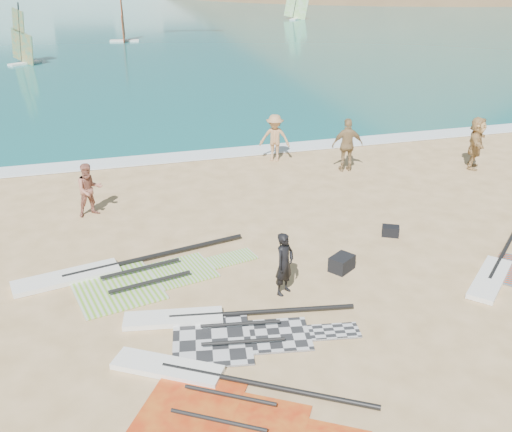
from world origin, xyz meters
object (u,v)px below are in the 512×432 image
object	(u,v)px
beachgoer_back	(347,145)
gear_bag_near	(342,263)
beachgoer_right	(476,143)
rig_grey	(220,328)
beachgoer_mid	(275,138)
rig_red	(209,393)
gear_bag_far	(390,231)
beachgoer_left	(89,190)
rig_green	(121,275)
person_wetsuit	(285,264)

from	to	relation	value
beachgoer_back	gear_bag_near	bearing A→B (deg)	73.23
beachgoer_back	beachgoer_right	world-z (taller)	beachgoer_back
rig_grey	beachgoer_mid	xyz separation A→B (m)	(4.47, 10.17, 0.84)
beachgoer_back	rig_red	bearing A→B (deg)	63.08
gear_bag_far	beachgoer_mid	bearing A→B (deg)	98.52
rig_red	gear_bag_near	distance (m)	5.35
rig_grey	beachgoer_back	xyz separation A→B (m)	(6.62, 8.35, 0.92)
gear_bag_far	beachgoer_left	distance (m)	8.80
rig_red	beachgoer_left	bearing A→B (deg)	133.64
rig_green	person_wetsuit	size ratio (longest dim) A/B	3.99
rig_green	gear_bag_far	size ratio (longest dim) A/B	12.91
rig_green	beachgoer_right	xyz separation A→B (m)	(13.05, 4.54, 0.91)
gear_bag_far	beachgoer_mid	world-z (taller)	beachgoer_mid
gear_bag_near	beachgoer_mid	distance (m)	8.66
beachgoer_back	person_wetsuit	bearing A→B (deg)	64.85
rig_green	beachgoer_right	distance (m)	13.85
person_wetsuit	beachgoer_right	size ratio (longest dim) A/B	0.78
beachgoer_mid	beachgoer_back	xyz separation A→B (m)	(2.15, -1.82, 0.07)
gear_bag_far	beachgoer_back	world-z (taller)	beachgoer_back
beachgoer_left	beachgoer_back	xyz separation A→B (m)	(8.99, 1.54, 0.16)
beachgoer_left	beachgoer_mid	world-z (taller)	beachgoer_mid
rig_green	gear_bag_far	distance (m)	7.36
gear_bag_far	beachgoer_back	bearing A→B (deg)	78.59
beachgoer_back	beachgoer_right	distance (m)	4.73
person_wetsuit	rig_grey	bearing A→B (deg)	174.30
gear_bag_far	beachgoer_mid	distance (m)	7.27
rig_green	rig_red	xyz separation A→B (m)	(1.18, -4.62, -0.00)
rig_green	person_wetsuit	xyz separation A→B (m)	(3.55, -1.76, 0.70)
rig_red	gear_bag_far	size ratio (longest dim) A/B	9.40
rig_grey	beachgoer_left	bearing A→B (deg)	119.08
gear_bag_near	person_wetsuit	world-z (taller)	person_wetsuit
beachgoer_left	beachgoer_back	size ratio (longest dim) A/B	0.84
rig_grey	beachgoer_mid	distance (m)	11.14
rig_grey	person_wetsuit	xyz separation A→B (m)	(1.73, 1.01, 0.70)
beachgoer_left	beachgoer_right	world-z (taller)	beachgoer_right
person_wetsuit	beachgoer_left	bearing A→B (deg)	89.48
rig_red	gear_bag_far	bearing A→B (deg)	70.57
rig_grey	beachgoer_right	size ratio (longest dim) A/B	2.57
person_wetsuit	beachgoer_right	distance (m)	11.40
rig_grey	beachgoer_back	world-z (taller)	beachgoer_back
person_wetsuit	beachgoer_back	xyz separation A→B (m)	(4.88, 7.34, 0.22)
gear_bag_far	person_wetsuit	distance (m)	4.35
person_wetsuit	beachgoer_mid	distance (m)	9.57
rig_grey	person_wetsuit	bearing A→B (deg)	39.98
rig_red	gear_bag_far	distance (m)	7.87
person_wetsuit	beachgoer_mid	bearing A→B (deg)	37.54
beachgoer_right	rig_grey	bearing A→B (deg)	160.46
rig_red	beachgoer_left	distance (m)	8.87
rig_grey	person_wetsuit	distance (m)	2.12
rig_green	gear_bag_far	bearing A→B (deg)	-9.98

